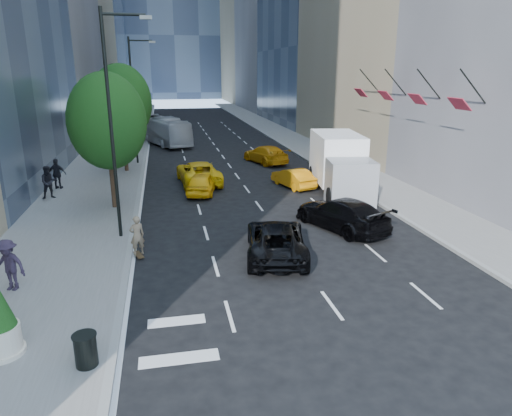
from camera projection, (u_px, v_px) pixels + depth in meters
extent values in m
plane|color=black|center=(275.00, 261.00, 19.03)|extent=(160.00, 160.00, 0.00)
cube|color=slate|center=(116.00, 149.00, 45.41)|extent=(6.00, 120.00, 0.15)
cube|color=slate|center=(299.00, 143.00, 49.04)|extent=(4.00, 120.00, 0.15)
cylinder|color=black|center=(111.00, 129.00, 20.04)|extent=(0.16, 0.16, 10.00)
cylinder|color=black|center=(123.00, 14.00, 18.84)|extent=(1.80, 0.12, 0.12)
cube|color=#99998C|center=(146.00, 17.00, 19.04)|extent=(0.50, 0.22, 0.15)
cylinder|color=black|center=(133.00, 102.00, 36.91)|extent=(0.16, 0.16, 10.00)
cylinder|color=black|center=(140.00, 40.00, 35.72)|extent=(1.80, 0.12, 0.12)
cube|color=#99998C|center=(152.00, 42.00, 35.92)|extent=(0.50, 0.22, 0.15)
cylinder|color=black|center=(113.00, 180.00, 25.59)|extent=(0.30, 0.30, 3.15)
ellipsoid|color=#14380F|center=(107.00, 121.00, 24.64)|extent=(4.20, 4.20, 5.25)
cylinder|color=black|center=(125.00, 149.00, 34.93)|extent=(0.30, 0.30, 3.38)
ellipsoid|color=#14380F|center=(121.00, 102.00, 33.92)|extent=(4.50, 4.50, 5.62)
cylinder|color=black|center=(134.00, 131.00, 47.18)|extent=(0.30, 0.30, 2.93)
ellipsoid|color=#14380F|center=(132.00, 101.00, 46.31)|extent=(3.90, 3.90, 4.88)
cylinder|color=black|center=(144.00, 112.00, 54.51)|extent=(0.14, 0.14, 5.20)
imported|color=black|center=(143.00, 99.00, 54.04)|extent=(2.48, 0.53, 1.00)
cylinder|color=black|center=(473.00, 86.00, 22.91)|extent=(1.75, 0.08, 1.75)
cube|color=#A72639|center=(459.00, 104.00, 23.03)|extent=(0.64, 1.30, 0.64)
cylinder|color=black|center=(429.00, 84.00, 26.66)|extent=(1.75, 0.08, 1.75)
cube|color=#A72639|center=(417.00, 99.00, 26.78)|extent=(0.64, 1.30, 0.64)
cylinder|color=black|center=(396.00, 82.00, 30.41)|extent=(1.75, 0.08, 1.75)
cube|color=#A72639|center=(386.00, 95.00, 30.53)|extent=(0.64, 1.30, 0.64)
cylinder|color=black|center=(370.00, 81.00, 34.16)|extent=(1.75, 0.08, 1.75)
cube|color=#A72639|center=(361.00, 93.00, 34.28)|extent=(0.64, 1.30, 0.64)
imported|color=#866F53|center=(137.00, 238.00, 19.21)|extent=(0.72, 0.58, 1.71)
imported|color=black|center=(276.00, 239.00, 19.40)|extent=(3.38, 5.63, 1.46)
imported|color=black|center=(341.00, 214.00, 22.69)|extent=(4.04, 5.83, 1.57)
imported|color=#FFB90D|center=(202.00, 183.00, 29.22)|extent=(2.57, 4.34, 1.38)
imported|color=orange|center=(293.00, 178.00, 30.87)|extent=(2.35, 4.13, 1.29)
imported|color=yellow|center=(199.00, 172.00, 31.83)|extent=(3.04, 5.81, 1.56)
imported|color=orange|center=(266.00, 154.00, 38.83)|extent=(3.54, 5.53, 1.49)
imported|color=#B7BABE|center=(163.00, 130.00, 48.59)|extent=(5.80, 10.60, 2.89)
cube|color=white|center=(337.00, 157.00, 30.18)|extent=(3.51, 5.62, 3.09)
cube|color=gray|center=(350.00, 183.00, 26.70)|extent=(2.95, 2.66, 2.63)
cylinder|color=black|center=(331.00, 197.00, 26.42)|extent=(0.57, 1.19, 1.14)
cylinder|color=black|center=(372.00, 197.00, 26.53)|extent=(0.57, 1.19, 1.14)
cylinder|color=black|center=(313.00, 174.00, 32.32)|extent=(0.57, 1.19, 1.14)
cylinder|color=black|center=(347.00, 174.00, 32.44)|extent=(0.57, 1.19, 1.14)
imported|color=black|center=(49.00, 182.00, 27.49)|extent=(1.15, 1.01, 2.00)
imported|color=black|center=(57.00, 174.00, 29.74)|extent=(1.24, 0.73, 1.98)
imported|color=#2D2233|center=(9.00, 265.00, 15.98)|extent=(1.39, 1.11, 1.89)
cylinder|color=black|center=(86.00, 351.00, 11.97)|extent=(0.58, 0.58, 0.87)
cylinder|color=beige|center=(1.00, 340.00, 12.46)|extent=(1.06, 1.06, 0.85)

